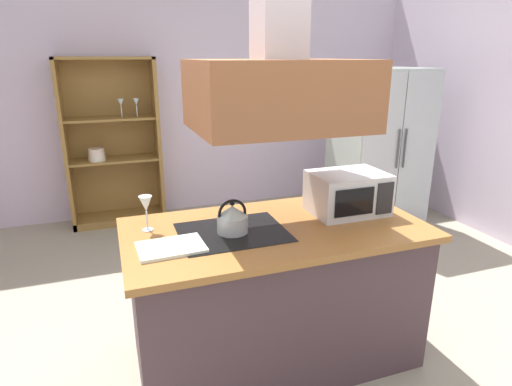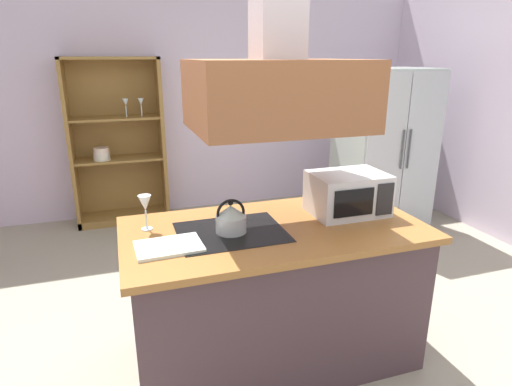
% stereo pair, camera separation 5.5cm
% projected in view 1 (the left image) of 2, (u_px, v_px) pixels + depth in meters
% --- Properties ---
extents(ground_plane, '(7.80, 7.80, 0.00)m').
position_uv_depth(ground_plane, '(265.00, 350.00, 2.83)').
color(ground_plane, '#9D937E').
extents(wall_back, '(6.00, 0.12, 2.70)m').
position_uv_depth(wall_back, '(177.00, 100.00, 5.10)').
color(wall_back, silver).
rests_on(wall_back, ground).
extents(kitchen_island, '(1.76, 0.91, 0.90)m').
position_uv_depth(kitchen_island, '(275.00, 293.00, 2.64)').
color(kitchen_island, '#4B363C').
rests_on(kitchen_island, ground).
extents(range_hood, '(0.90, 0.70, 1.22)m').
position_uv_depth(range_hood, '(278.00, 73.00, 2.24)').
color(range_hood, '#955732').
extents(refrigerator, '(0.90, 0.77, 1.73)m').
position_uv_depth(refrigerator, '(378.00, 149.00, 4.72)').
color(refrigerator, '#B5C1B6').
rests_on(refrigerator, ground).
extents(dish_cabinet, '(1.02, 0.40, 1.84)m').
position_uv_depth(dish_cabinet, '(113.00, 152.00, 4.82)').
color(dish_cabinet, olive).
rests_on(dish_cabinet, ground).
extents(kettle, '(0.17, 0.17, 0.20)m').
position_uv_depth(kettle, '(232.00, 219.00, 2.40)').
color(kettle, '#BDBEBE').
rests_on(kettle, kitchen_island).
extents(cutting_board, '(0.35, 0.26, 0.02)m').
position_uv_depth(cutting_board, '(171.00, 247.00, 2.21)').
color(cutting_board, white).
rests_on(cutting_board, kitchen_island).
extents(microwave, '(0.46, 0.35, 0.26)m').
position_uv_depth(microwave, '(348.00, 193.00, 2.70)').
color(microwave, silver).
rests_on(microwave, kitchen_island).
extents(wine_glass_on_counter, '(0.08, 0.08, 0.21)m').
position_uv_depth(wine_glass_on_counter, '(146.00, 205.00, 2.41)').
color(wine_glass_on_counter, silver).
rests_on(wine_glass_on_counter, kitchen_island).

